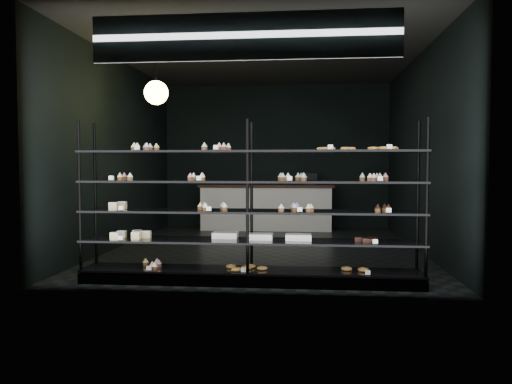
% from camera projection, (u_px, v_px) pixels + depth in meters
% --- Properties ---
extents(room, '(5.01, 6.01, 3.20)m').
position_uv_depth(room, '(265.00, 153.00, 8.24)').
color(room, black).
rests_on(room, ground).
extents(display_shelf, '(4.00, 0.50, 1.91)m').
position_uv_depth(display_shelf, '(248.00, 230.00, 5.86)').
color(display_shelf, black).
rests_on(display_shelf, room).
extents(signage, '(3.30, 0.05, 0.50)m').
position_uv_depth(signage, '(244.00, 37.00, 5.27)').
color(signage, '#0B1C3A').
rests_on(signage, room).
extents(pendant_lamp, '(0.35, 0.35, 0.90)m').
position_uv_depth(pendant_lamp, '(156.00, 93.00, 7.26)').
color(pendant_lamp, black).
rests_on(pendant_lamp, room).
extents(service_counter, '(2.89, 0.65, 1.23)m').
position_uv_depth(service_counter, '(267.00, 207.00, 10.80)').
color(service_counter, silver).
rests_on(service_counter, room).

